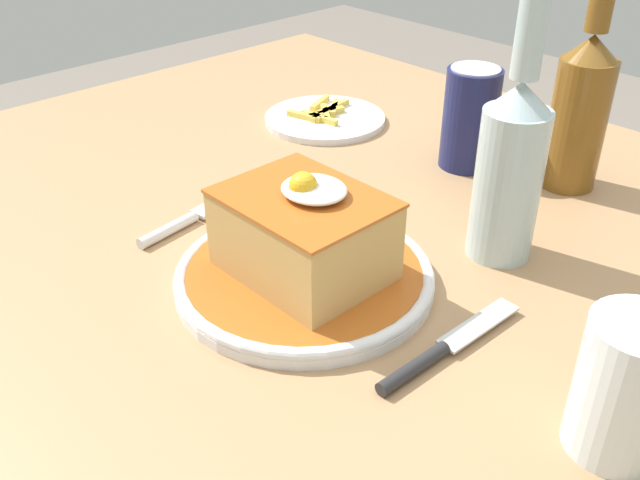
# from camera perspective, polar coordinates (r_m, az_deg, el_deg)

# --- Properties ---
(dining_table) EXTENTS (1.20, 0.95, 0.76)m
(dining_table) POSITION_cam_1_polar(r_m,az_deg,el_deg) (0.81, 2.66, -5.98)
(dining_table) COLOR #A87F56
(dining_table) RESTS_ON ground_plane
(main_plate) EXTENTS (0.24, 0.24, 0.02)m
(main_plate) POSITION_cam_1_polar(r_m,az_deg,el_deg) (0.66, -1.26, -2.92)
(main_plate) COLOR white
(main_plate) RESTS_ON dining_table
(sandwich_meal) EXTENTS (0.22, 0.22, 0.11)m
(sandwich_meal) POSITION_cam_1_polar(r_m,az_deg,el_deg) (0.64, -1.28, 0.01)
(sandwich_meal) COLOR #B75B1E
(sandwich_meal) RESTS_ON main_plate
(fork) EXTENTS (0.04, 0.14, 0.01)m
(fork) POSITION_cam_1_polar(r_m,az_deg,el_deg) (0.77, -10.94, 1.44)
(fork) COLOR silver
(fork) RESTS_ON dining_table
(knife) EXTENTS (0.02, 0.17, 0.01)m
(knife) POSITION_cam_1_polar(r_m,az_deg,el_deg) (0.58, 9.11, -9.13)
(knife) COLOR #262628
(knife) RESTS_ON dining_table
(soda_can) EXTENTS (0.07, 0.07, 0.12)m
(soda_can) POSITION_cam_1_polar(r_m,az_deg,el_deg) (0.88, 11.99, 9.56)
(soda_can) COLOR #191E51
(soda_can) RESTS_ON dining_table
(beer_bottle_amber) EXTENTS (0.06, 0.06, 0.27)m
(beer_bottle_amber) POSITION_cam_1_polar(r_m,az_deg,el_deg) (0.85, 20.28, 10.23)
(beer_bottle_amber) COLOR brown
(beer_bottle_amber) RESTS_ON dining_table
(beer_bottle_clear) EXTENTS (0.06, 0.06, 0.27)m
(beer_bottle_clear) POSITION_cam_1_polar(r_m,az_deg,el_deg) (0.69, 15.11, 6.08)
(beer_bottle_clear) COLOR #ADC6CC
(beer_bottle_clear) RESTS_ON dining_table
(drinking_glass) EXTENTS (0.07, 0.07, 0.10)m
(drinking_glass) POSITION_cam_1_polar(r_m,az_deg,el_deg) (0.53, 23.27, -11.46)
(drinking_glass) COLOR #3F2314
(drinking_glass) RESTS_ON dining_table
(side_plate_fries) EXTENTS (0.17, 0.17, 0.02)m
(side_plate_fries) POSITION_cam_1_polar(r_m,az_deg,el_deg) (1.02, 0.39, 9.79)
(side_plate_fries) COLOR white
(side_plate_fries) RESTS_ON dining_table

